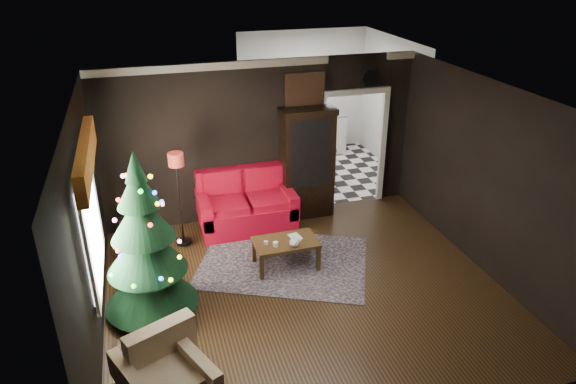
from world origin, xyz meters
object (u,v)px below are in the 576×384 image
object	(u,v)px
floor_lamp	(180,199)
christmas_tree	(145,244)
loveseat	(247,202)
coffee_table	(286,253)
armchair	(165,377)
wall_clock	(371,78)
teapot	(294,242)
curio_cabinet	(307,165)
kitchen_table	(315,163)

from	to	relation	value
floor_lamp	christmas_tree	world-z (taller)	christmas_tree
loveseat	coffee_table	xyz separation A→B (m)	(0.30, -1.36, -0.27)
armchair	wall_clock	world-z (taller)	wall_clock
loveseat	teapot	world-z (taller)	loveseat
teapot	wall_clock	xyz separation A→B (m)	(1.97, 1.95, 1.86)
coffee_table	curio_cabinet	bearing A→B (deg)	61.78
christmas_tree	curio_cabinet	bearing A→B (deg)	36.59
christmas_tree	coffee_table	xyz separation A→B (m)	(2.01, 0.55, -0.82)
floor_lamp	kitchen_table	size ratio (longest dim) A/B	2.09
coffee_table	wall_clock	bearing A→B (deg)	40.65
floor_lamp	teapot	world-z (taller)	floor_lamp
armchair	kitchen_table	world-z (taller)	armchair
floor_lamp	armchair	distance (m)	3.44
christmas_tree	teapot	distance (m)	2.18
teapot	wall_clock	world-z (taller)	wall_clock
loveseat	kitchen_table	world-z (taller)	loveseat
loveseat	floor_lamp	size ratio (longest dim) A/B	1.08
wall_clock	floor_lamp	bearing A→B (deg)	-168.96
floor_lamp	armchair	world-z (taller)	floor_lamp
floor_lamp	wall_clock	world-z (taller)	wall_clock
curio_cabinet	kitchen_table	world-z (taller)	curio_cabinet
floor_lamp	teapot	xyz separation A→B (m)	(1.51, -1.28, -0.31)
armchair	wall_clock	size ratio (longest dim) A/B	2.62
loveseat	wall_clock	bearing A→B (deg)	9.66
wall_clock	christmas_tree	bearing A→B (deg)	-150.43
curio_cabinet	armchair	distance (m)	4.81
floor_lamp	christmas_tree	bearing A→B (deg)	-109.69
loveseat	teapot	size ratio (longest dim) A/B	10.40
loveseat	floor_lamp	world-z (taller)	floor_lamp
curio_cabinet	teapot	world-z (taller)	curio_cabinet
loveseat	wall_clock	size ratio (longest dim) A/B	5.31
teapot	kitchen_table	bearing A→B (deg)	66.05
wall_clock	teapot	bearing A→B (deg)	-135.28
curio_cabinet	teapot	xyz separation A→B (m)	(-0.77, -1.77, -0.43)
loveseat	christmas_tree	xyz separation A→B (m)	(-1.71, -1.90, 0.55)
kitchen_table	wall_clock	bearing A→B (deg)	-66.25
floor_lamp	wall_clock	xyz separation A→B (m)	(3.48, 0.68, 1.55)
wall_clock	kitchen_table	distance (m)	2.43
loveseat	curio_cabinet	distance (m)	1.25
teapot	wall_clock	bearing A→B (deg)	44.72
teapot	kitchen_table	distance (m)	3.51
coffee_table	wall_clock	xyz separation A→B (m)	(2.05, 1.76, 2.15)
kitchen_table	teapot	bearing A→B (deg)	-113.95
loveseat	armchair	xyz separation A→B (m)	(-1.65, -3.66, -0.04)
christmas_tree	teapot	world-z (taller)	christmas_tree
christmas_tree	teapot	xyz separation A→B (m)	(2.09, 0.35, -0.53)
christmas_tree	wall_clock	xyz separation A→B (m)	(4.06, 2.30, 1.33)
floor_lamp	wall_clock	bearing A→B (deg)	11.04
kitchen_table	coffee_table	bearing A→B (deg)	-116.46
armchair	floor_lamp	bearing A→B (deg)	57.18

